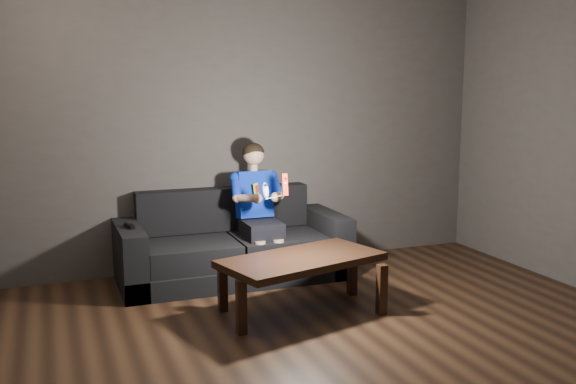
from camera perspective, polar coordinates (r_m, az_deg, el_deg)
name	(u,v)px	position (r m, az deg, el deg)	size (l,w,h in m)	color
floor	(356,370)	(4.06, 6.04, -15.49)	(5.00, 5.00, 0.00)	black
back_wall	(237,125)	(6.03, -4.58, 6.00)	(5.00, 0.04, 2.70)	#3D3834
sofa	(232,250)	(5.78, -4.96, -5.18)	(2.01, 0.87, 0.77)	black
child	(258,201)	(5.71, -2.70, -0.81)	(0.47, 0.58, 1.15)	black
wii_remote_red	(285,185)	(5.29, -0.29, 0.67)	(0.05, 0.07, 0.19)	#F23C1F
nunchuk_white	(265,190)	(5.24, -2.02, 0.14)	(0.06, 0.09, 0.14)	silver
wii_remote_black	(129,226)	(5.47, -13.93, -2.94)	(0.07, 0.17, 0.03)	black
coffee_table	(302,264)	(4.86, 1.22, -6.42)	(1.33, 0.91, 0.44)	black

